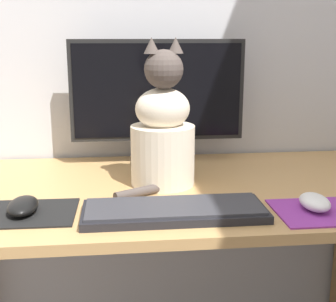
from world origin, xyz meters
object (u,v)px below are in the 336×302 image
object	(u,v)px
keyboard	(174,211)
monitor	(158,97)
computer_mouse_right	(315,202)
computer_mouse_left	(23,206)
cat	(163,132)

from	to	relation	value
keyboard	monitor	bearing A→B (deg)	89.58
keyboard	computer_mouse_right	size ratio (longest dim) A/B	4.13
keyboard	computer_mouse_left	size ratio (longest dim) A/B	3.64
computer_mouse_left	computer_mouse_right	world-z (taller)	computer_mouse_right
keyboard	computer_mouse_left	world-z (taller)	computer_mouse_left
computer_mouse_left	cat	xyz separation A→B (m)	(0.33, 0.18, 0.12)
computer_mouse_right	cat	xyz separation A→B (m)	(-0.33, 0.23, 0.12)
monitor	computer_mouse_left	world-z (taller)	monitor
cat	keyboard	bearing A→B (deg)	-97.79
cat	computer_mouse_left	bearing A→B (deg)	-159.68
computer_mouse_right	computer_mouse_left	bearing A→B (deg)	175.61
computer_mouse_left	cat	distance (m)	0.40
keyboard	computer_mouse_left	xyz separation A→B (m)	(-0.34, 0.04, 0.01)
monitor	computer_mouse_left	size ratio (longest dim) A/B	4.71
keyboard	cat	size ratio (longest dim) A/B	1.06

